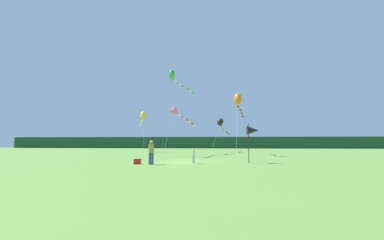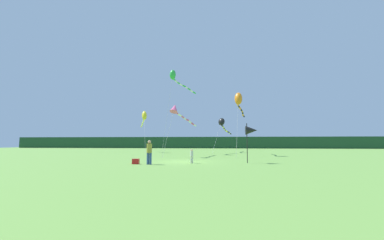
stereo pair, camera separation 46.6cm
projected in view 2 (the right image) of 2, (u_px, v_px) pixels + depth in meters
The scene contains 11 objects.
ground_plane at pixel (184, 162), 19.40m from camera, with size 120.00×120.00×0.00m, color #6B9E42.
distant_treeline at pixel (207, 143), 64.08m from camera, with size 108.00×3.95×3.02m, color #1E4228.
person_adult at pixel (149, 151), 17.04m from camera, with size 0.38×0.38×1.73m.
person_child at pixel (192, 155), 17.98m from camera, with size 0.23×0.23×1.07m.
cooler_box at pixel (136, 161), 17.25m from camera, with size 0.48×0.30×0.38m, color red.
banner_flag_pole at pixel (251, 131), 18.30m from camera, with size 0.90×0.70×3.07m.
kite_yellow at pixel (144, 117), 37.50m from camera, with size 3.45×8.20×6.68m.
kite_orange at pixel (239, 100), 29.03m from camera, with size 1.99×8.71×7.80m.
kite_rainbow at pixel (177, 111), 26.25m from camera, with size 2.78×7.09×5.90m.
kite_green at pixel (175, 77), 33.51m from camera, with size 3.84×7.00×11.76m.
kite_black at pixel (222, 124), 37.27m from camera, with size 3.25×9.04×5.49m.
Camera 2 is at (2.74, -19.45, 1.59)m, focal length 22.11 mm.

